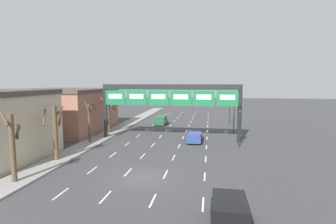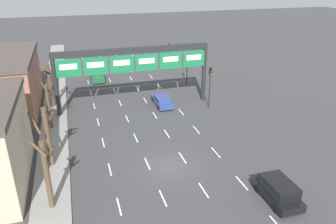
# 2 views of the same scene
# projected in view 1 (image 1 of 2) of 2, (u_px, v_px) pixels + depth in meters

# --- Properties ---
(ground_plane) EXTENTS (220.00, 220.00, 0.00)m
(ground_plane) POSITION_uv_depth(u_px,v_px,m) (144.00, 177.00, 21.49)
(ground_plane) COLOR #3D3D3F
(sidewalk_left) EXTENTS (2.80, 110.00, 0.15)m
(sidewalk_left) POSITION_uv_depth(u_px,v_px,m) (37.00, 170.00, 23.00)
(sidewalk_left) COLOR gray
(sidewalk_left) RESTS_ON ground_plane
(lane_dashes) EXTENTS (10.02, 67.00, 0.01)m
(lane_dashes) POSITION_uv_depth(u_px,v_px,m) (169.00, 141.00, 34.73)
(lane_dashes) COLOR white
(lane_dashes) RESTS_ON ground_plane
(sign_gantry) EXTENTS (18.64, 0.70, 7.48)m
(sign_gantry) POSITION_uv_depth(u_px,v_px,m) (170.00, 97.00, 34.65)
(sign_gantry) COLOR #232628
(sign_gantry) RESTS_ON ground_plane
(building_far) EXTENTS (12.65, 15.01, 6.73)m
(building_far) POSITION_uv_depth(u_px,v_px,m) (65.00, 110.00, 41.86)
(building_far) COLOR #9E6651
(building_far) RESTS_ON ground_plane
(car_blue) EXTENTS (1.83, 4.64, 1.19)m
(car_blue) POSITION_uv_depth(u_px,v_px,m) (195.00, 137.00, 34.38)
(car_blue) COLOR navy
(car_blue) RESTS_ON ground_plane
(suv_green) EXTENTS (1.92, 4.12, 1.59)m
(suv_green) POSITION_uv_depth(u_px,v_px,m) (161.00, 120.00, 47.72)
(suv_green) COLOR #235B38
(suv_green) RESTS_ON ground_plane
(suv_black) EXTENTS (1.98, 4.05, 1.66)m
(suv_black) POSITION_uv_depth(u_px,v_px,m) (230.00, 213.00, 13.83)
(suv_black) COLOR black
(suv_black) RESTS_ON ground_plane
(traffic_light_near_gantry) EXTENTS (0.30, 0.35, 4.53)m
(traffic_light_near_gantry) POSITION_uv_depth(u_px,v_px,m) (230.00, 107.00, 47.83)
(traffic_light_near_gantry) COLOR black
(traffic_light_near_gantry) RESTS_ON ground_plane
(traffic_light_mid_block) EXTENTS (0.30, 0.35, 5.05)m
(traffic_light_mid_block) POSITION_uv_depth(u_px,v_px,m) (234.00, 110.00, 39.28)
(traffic_light_mid_block) COLOR black
(traffic_light_mid_block) RESTS_ON ground_plane
(traffic_light_far_end) EXTENTS (0.30, 0.35, 5.05)m
(traffic_light_far_end) POSITION_uv_depth(u_px,v_px,m) (240.00, 118.00, 30.98)
(traffic_light_far_end) COLOR black
(traffic_light_far_end) RESTS_ON ground_plane
(tree_bare_closest) EXTENTS (2.02, 1.90, 5.64)m
(tree_bare_closest) POSITION_uv_depth(u_px,v_px,m) (109.00, 112.00, 39.38)
(tree_bare_closest) COLOR brown
(tree_bare_closest) RESTS_ON sidewalk_left
(tree_bare_second) EXTENTS (2.17, 2.17, 5.35)m
(tree_bare_second) POSITION_uv_depth(u_px,v_px,m) (55.00, 130.00, 25.67)
(tree_bare_second) COLOR brown
(tree_bare_second) RESTS_ON sidewalk_left
(tree_bare_third) EXTENTS (1.36, 1.38, 5.43)m
(tree_bare_third) POSITION_uv_depth(u_px,v_px,m) (13.00, 145.00, 19.94)
(tree_bare_third) COLOR brown
(tree_bare_third) RESTS_ON sidewalk_left
(tree_bare_furthest) EXTENTS (1.27, 1.43, 5.24)m
(tree_bare_furthest) POSITION_uv_depth(u_px,v_px,m) (90.00, 120.00, 33.26)
(tree_bare_furthest) COLOR brown
(tree_bare_furthest) RESTS_ON sidewalk_left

